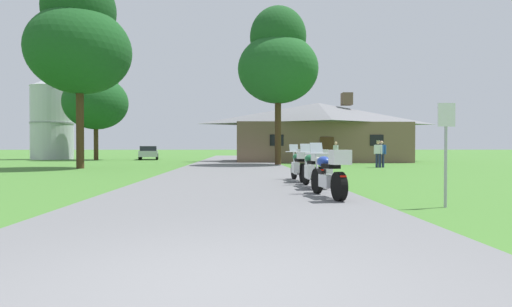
{
  "coord_description": "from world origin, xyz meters",
  "views": [
    {
      "loc": [
        0.23,
        -3.24,
        1.22
      ],
      "look_at": [
        1.21,
        19.11,
        0.91
      ],
      "focal_mm": 28.1,
      "sensor_mm": 36.0,
      "label": 1
    }
  ],
  "objects": [
    {
      "name": "stone_lodge",
      "position": [
        7.32,
        32.23,
        2.7
      ],
      "size": [
        15.32,
        7.76,
        6.15
      ],
      "color": "brown",
      "rests_on": "ground"
    },
    {
      "name": "parked_silver_suv_far_left",
      "position": [
        -9.14,
        38.92,
        0.78
      ],
      "size": [
        2.66,
        4.86,
        1.4
      ],
      "rotation": [
        0.0,
        0.0,
        0.19
      ],
      "color": "#ADAFB7",
      "rests_on": "ground"
    },
    {
      "name": "asphalt_driveway",
      "position": [
        0.0,
        18.0,
        0.03
      ],
      "size": [
        6.4,
        80.0,
        0.06
      ],
      "primitive_type": "cube",
      "color": "slate",
      "rests_on": "ground"
    },
    {
      "name": "motorcycle_green_farthest_in_row",
      "position": [
        2.38,
        10.61,
        0.61
      ],
      "size": [
        0.81,
        2.08,
        1.3
      ],
      "rotation": [
        0.0,
        0.0,
        0.08
      ],
      "color": "black",
      "rests_on": "asphalt_driveway"
    },
    {
      "name": "tree_left_far",
      "position": [
        -14.15,
        37.8,
        6.53
      ],
      "size": [
        6.33,
        6.33,
        10.68
      ],
      "color": "#422D19",
      "rests_on": "ground"
    },
    {
      "name": "bystander_white_shirt_by_tree",
      "position": [
        8.91,
        21.29,
        0.95
      ],
      "size": [
        0.41,
        0.42,
        1.69
      ],
      "rotation": [
        0.0,
        0.0,
        2.35
      ],
      "color": "navy",
      "rests_on": "ground"
    },
    {
      "name": "metal_signpost_roadside",
      "position": [
        4.48,
        4.77,
        1.35
      ],
      "size": [
        0.36,
        0.06,
        2.14
      ],
      "color": "#9EA0A5",
      "rests_on": "ground"
    },
    {
      "name": "tree_by_lodge_front",
      "position": [
        2.98,
        24.61,
        7.36
      ],
      "size": [
        5.6,
        5.6,
        11.04
      ],
      "color": "#422D19",
      "rests_on": "ground"
    },
    {
      "name": "metal_silo_distant",
      "position": [
        -19.75,
        40.61,
        4.41
      ],
      "size": [
        4.37,
        4.37,
        8.81
      ],
      "color": "#B2B7BC",
      "rests_on": "ground"
    },
    {
      "name": "motorcycle_blue_nearest_to_camera",
      "position": [
        2.35,
        5.98,
        0.62
      ],
      "size": [
        0.76,
        2.08,
        1.3
      ],
      "rotation": [
        0.0,
        0.0,
        0.14
      ],
      "color": "black",
      "rests_on": "asphalt_driveway"
    },
    {
      "name": "ground_plane",
      "position": [
        0.0,
        20.0,
        0.0
      ],
      "size": [
        500.0,
        500.0,
        0.0
      ],
      "primitive_type": "plane",
      "color": "#42752D"
    },
    {
      "name": "bystander_blue_shirt_beside_signpost",
      "position": [
        9.17,
        21.37,
        0.93
      ],
      "size": [
        0.49,
        0.36,
        1.67
      ],
      "rotation": [
        0.0,
        0.0,
        5.79
      ],
      "color": "navy",
      "rests_on": "ground"
    },
    {
      "name": "motorcycle_green_second_in_row",
      "position": [
        2.44,
        8.34,
        0.61
      ],
      "size": [
        0.83,
        2.08,
        1.3
      ],
      "rotation": [
        0.0,
        0.0,
        0.09
      ],
      "color": "black",
      "rests_on": "asphalt_driveway"
    },
    {
      "name": "tree_left_near",
      "position": [
        -9.17,
        20.95,
        7.68
      ],
      "size": [
        5.98,
        5.98,
        11.61
      ],
      "color": "#422D19",
      "rests_on": "ground"
    },
    {
      "name": "bystander_white_shirt_near_lodge",
      "position": [
        7.16,
        25.01,
        0.93
      ],
      "size": [
        0.32,
        0.53,
        1.67
      ],
      "rotation": [
        0.0,
        0.0,
        5.01
      ],
      "color": "#75664C",
      "rests_on": "ground"
    }
  ]
}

